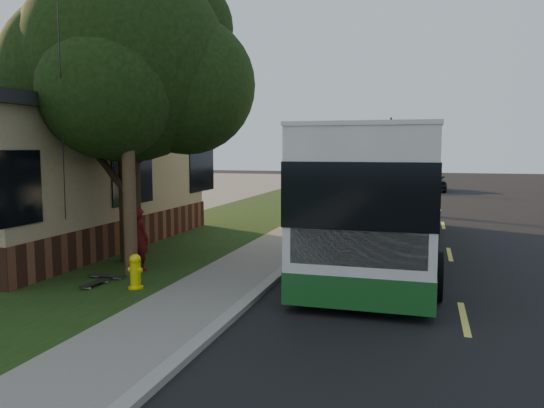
% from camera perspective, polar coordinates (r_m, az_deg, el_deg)
% --- Properties ---
extents(ground, '(120.00, 120.00, 0.00)m').
position_cam_1_polar(ground, '(10.76, -2.21, -10.39)').
color(ground, black).
rests_on(ground, ground).
extents(road, '(8.00, 80.00, 0.01)m').
position_cam_1_polar(road, '(20.04, 18.10, -3.00)').
color(road, black).
rests_on(road, ground).
extents(curb, '(0.25, 80.00, 0.12)m').
position_cam_1_polar(curb, '(20.28, 6.73, -2.48)').
color(curb, gray).
rests_on(curb, ground).
extents(sidewalk, '(2.00, 80.00, 0.08)m').
position_cam_1_polar(sidewalk, '(20.46, 3.96, -2.43)').
color(sidewalk, slate).
rests_on(sidewalk, ground).
extents(grass_verge, '(5.00, 80.00, 0.07)m').
position_cam_1_polar(grass_verge, '(21.47, -5.21, -2.06)').
color(grass_verge, black).
rests_on(grass_verge, ground).
extents(building_lot, '(15.00, 80.00, 0.04)m').
position_cam_1_polar(building_lot, '(26.76, -25.59, -1.06)').
color(building_lot, slate).
rests_on(building_lot, ground).
extents(fire_hydrant, '(0.32, 0.32, 0.74)m').
position_cam_1_polar(fire_hydrant, '(11.70, -14.48, -7.04)').
color(fire_hydrant, yellow).
rests_on(fire_hydrant, grass_verge).
extents(utility_pole, '(2.86, 3.21, 9.07)m').
position_cam_1_polar(utility_pole, '(12.73, -15.46, 13.00)').
color(utility_pole, '#473321').
rests_on(utility_pole, ground).
extents(leafy_tree, '(6.30, 6.00, 7.80)m').
position_cam_1_polar(leafy_tree, '(14.65, -15.01, 14.17)').
color(leafy_tree, black).
rests_on(leafy_tree, grass_verge).
extents(bare_tree_near, '(1.38, 1.21, 4.31)m').
position_cam_1_polar(bare_tree_near, '(28.62, 2.48, 4.22)').
color(bare_tree_near, black).
rests_on(bare_tree_near, grass_verge).
extents(bare_tree_far, '(1.38, 1.21, 4.03)m').
position_cam_1_polar(bare_tree_far, '(40.29, 7.23, 4.48)').
color(bare_tree_far, black).
rests_on(bare_tree_far, grass_verge).
extents(traffic_signal, '(0.18, 0.22, 5.50)m').
position_cam_1_polar(traffic_signal, '(43.88, 12.61, 6.02)').
color(traffic_signal, '#2D2D30').
rests_on(traffic_signal, ground).
extents(transit_bus, '(3.00, 12.99, 3.51)m').
position_cam_1_polar(transit_bus, '(15.67, 12.06, 1.61)').
color(transit_bus, beige).
rests_on(transit_bus, ground).
extents(skateboarder, '(0.64, 0.51, 1.53)m').
position_cam_1_polar(skateboarder, '(13.32, -14.07, -3.68)').
color(skateboarder, '#531010').
rests_on(skateboarder, grass_verge).
extents(skateboard_main, '(0.25, 0.83, 0.08)m').
position_cam_1_polar(skateboard_main, '(12.22, -18.50, -8.07)').
color(skateboard_main, black).
rests_on(skateboard_main, grass_verge).
extents(skateboard_spare, '(0.87, 0.26, 0.08)m').
position_cam_1_polar(skateboard_spare, '(12.82, -17.43, -7.37)').
color(skateboard_spare, black).
rests_on(skateboard_spare, grass_verge).
extents(dumpster, '(1.71, 1.55, 1.22)m').
position_cam_1_polar(dumpster, '(19.44, -20.80, -1.43)').
color(dumpster, black).
rests_on(dumpster, building_lot).
extents(distant_car, '(2.42, 4.80, 1.57)m').
position_cam_1_polar(distant_car, '(39.82, 16.62, 2.51)').
color(distant_car, black).
rests_on(distant_car, ground).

